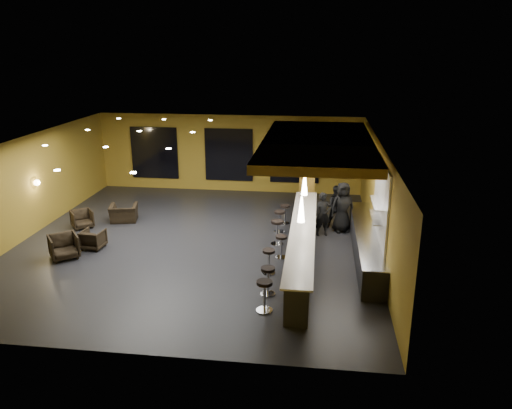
# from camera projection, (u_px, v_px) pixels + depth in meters

# --- Properties ---
(floor) EXTENTS (12.00, 13.00, 0.10)m
(floor) POSITION_uv_depth(u_px,v_px,m) (197.00, 244.00, 17.15)
(floor) COLOR black
(floor) RESTS_ON ground
(ceiling) EXTENTS (12.00, 13.00, 0.10)m
(ceiling) POSITION_uv_depth(u_px,v_px,m) (192.00, 140.00, 16.05)
(ceiling) COLOR black
(wall_back) EXTENTS (12.00, 0.10, 3.50)m
(wall_back) POSITION_uv_depth(u_px,v_px,m) (229.00, 153.00, 22.78)
(wall_back) COLOR olive
(wall_back) RESTS_ON floor
(wall_front) EXTENTS (12.00, 0.10, 3.50)m
(wall_front) POSITION_uv_depth(u_px,v_px,m) (119.00, 283.00, 10.41)
(wall_front) COLOR olive
(wall_front) RESTS_ON floor
(wall_left) EXTENTS (0.10, 13.00, 3.50)m
(wall_left) POSITION_uv_depth(u_px,v_px,m) (25.00, 188.00, 17.32)
(wall_left) COLOR olive
(wall_left) RESTS_ON floor
(wall_right) EXTENTS (0.10, 13.00, 3.50)m
(wall_right) POSITION_uv_depth(u_px,v_px,m) (380.00, 201.00, 15.87)
(wall_right) COLOR olive
(wall_right) RESTS_ON floor
(wood_soffit) EXTENTS (3.60, 8.00, 0.28)m
(wood_soffit) POSITION_uv_depth(u_px,v_px,m) (317.00, 143.00, 16.57)
(wood_soffit) COLOR olive
(wood_soffit) RESTS_ON ceiling
(window_left) EXTENTS (2.20, 0.06, 2.40)m
(window_left) POSITION_uv_depth(u_px,v_px,m) (155.00, 153.00, 23.11)
(window_left) COLOR black
(window_left) RESTS_ON wall_back
(window_center) EXTENTS (2.20, 0.06, 2.40)m
(window_center) POSITION_uv_depth(u_px,v_px,m) (229.00, 155.00, 22.69)
(window_center) COLOR black
(window_center) RESTS_ON wall_back
(window_right) EXTENTS (2.20, 0.06, 2.40)m
(window_right) POSITION_uv_depth(u_px,v_px,m) (295.00, 157.00, 22.34)
(window_right) COLOR black
(window_right) RESTS_ON wall_back
(tile_backsplash) EXTENTS (0.06, 3.20, 2.40)m
(tile_backsplash) POSITION_uv_depth(u_px,v_px,m) (381.00, 203.00, 14.86)
(tile_backsplash) COLOR white
(tile_backsplash) RESTS_ON wall_right
(bar_counter) EXTENTS (0.60, 8.00, 1.00)m
(bar_counter) POSITION_uv_depth(u_px,v_px,m) (302.00, 245.00, 15.60)
(bar_counter) COLOR black
(bar_counter) RESTS_ON floor
(bar_top) EXTENTS (0.78, 8.10, 0.05)m
(bar_top) POSITION_uv_depth(u_px,v_px,m) (303.00, 230.00, 15.44)
(bar_top) COLOR silver
(bar_top) RESTS_ON bar_counter
(prep_counter) EXTENTS (0.70, 6.00, 0.86)m
(prep_counter) POSITION_uv_depth(u_px,v_px,m) (366.00, 244.00, 15.85)
(prep_counter) COLOR black
(prep_counter) RESTS_ON floor
(prep_top) EXTENTS (0.72, 6.00, 0.03)m
(prep_top) POSITION_uv_depth(u_px,v_px,m) (367.00, 231.00, 15.72)
(prep_top) COLOR silver
(prep_top) RESTS_ON prep_counter
(wall_shelf_lower) EXTENTS (0.30, 1.50, 0.03)m
(wall_shelf_lower) POSITION_uv_depth(u_px,v_px,m) (376.00, 217.00, 14.81)
(wall_shelf_lower) COLOR silver
(wall_shelf_lower) RESTS_ON wall_right
(wall_shelf_upper) EXTENTS (0.30, 1.50, 0.03)m
(wall_shelf_upper) POSITION_uv_depth(u_px,v_px,m) (377.00, 203.00, 14.68)
(wall_shelf_upper) COLOR silver
(wall_shelf_upper) RESTS_ON wall_right
(column) EXTENTS (0.60, 0.60, 3.50)m
(column) POSITION_uv_depth(u_px,v_px,m) (308.00, 171.00, 19.56)
(column) COLOR brown
(column) RESTS_ON floor
(wall_sconce) EXTENTS (0.22, 0.22, 0.22)m
(wall_sconce) POSITION_uv_depth(u_px,v_px,m) (37.00, 183.00, 17.76)
(wall_sconce) COLOR #FFE5B2
(wall_sconce) RESTS_ON wall_left
(pendant_0) EXTENTS (0.20, 0.20, 0.70)m
(pendant_0) POSITION_uv_depth(u_px,v_px,m) (301.00, 209.00, 13.14)
(pendant_0) COLOR white
(pendant_0) RESTS_ON wood_soffit
(pendant_1) EXTENTS (0.20, 0.20, 0.70)m
(pendant_1) POSITION_uv_depth(u_px,v_px,m) (305.00, 184.00, 15.51)
(pendant_1) COLOR white
(pendant_1) RESTS_ON wood_soffit
(pendant_2) EXTENTS (0.20, 0.20, 0.70)m
(pendant_2) POSITION_uv_depth(u_px,v_px,m) (307.00, 166.00, 17.87)
(pendant_2) COLOR white
(pendant_2) RESTS_ON wood_soffit
(staff_a) EXTENTS (0.66, 0.53, 1.57)m
(staff_a) POSITION_uv_depth(u_px,v_px,m) (323.00, 214.00, 17.58)
(staff_a) COLOR black
(staff_a) RESTS_ON floor
(staff_b) EXTENTS (0.85, 0.69, 1.63)m
(staff_b) POSITION_uv_depth(u_px,v_px,m) (337.00, 207.00, 18.23)
(staff_b) COLOR black
(staff_b) RESTS_ON floor
(staff_c) EXTENTS (1.03, 0.82, 1.84)m
(staff_c) POSITION_uv_depth(u_px,v_px,m) (343.00, 207.00, 17.91)
(staff_c) COLOR black
(staff_c) RESTS_ON floor
(armchair_a) EXTENTS (1.18, 1.18, 0.77)m
(armchair_a) POSITION_uv_depth(u_px,v_px,m) (64.00, 247.00, 15.80)
(armchair_a) COLOR black
(armchair_a) RESTS_ON floor
(armchair_b) EXTENTS (0.74, 0.76, 0.64)m
(armchair_b) POSITION_uv_depth(u_px,v_px,m) (93.00, 239.00, 16.58)
(armchair_b) COLOR black
(armchair_b) RESTS_ON floor
(armchair_c) EXTENTS (1.02, 1.02, 0.67)m
(armchair_c) POSITION_uv_depth(u_px,v_px,m) (82.00, 219.00, 18.45)
(armchair_c) COLOR black
(armchair_c) RESTS_ON floor
(armchair_d) EXTENTS (1.19, 1.09, 0.66)m
(armchair_d) POSITION_uv_depth(u_px,v_px,m) (124.00, 213.00, 19.10)
(armchair_d) COLOR black
(armchair_d) RESTS_ON floor
(bar_stool_0) EXTENTS (0.43, 0.43, 0.84)m
(bar_stool_0) POSITION_uv_depth(u_px,v_px,m) (264.00, 292.00, 12.59)
(bar_stool_0) COLOR silver
(bar_stool_0) RESTS_ON floor
(bar_stool_1) EXTENTS (0.41, 0.41, 0.80)m
(bar_stool_1) POSITION_uv_depth(u_px,v_px,m) (268.00, 277.00, 13.43)
(bar_stool_1) COLOR silver
(bar_stool_1) RESTS_ON floor
(bar_stool_2) EXTENTS (0.39, 0.39, 0.77)m
(bar_stool_2) POSITION_uv_depth(u_px,v_px,m) (269.00, 258.00, 14.67)
(bar_stool_2) COLOR silver
(bar_stool_2) RESTS_ON floor
(bar_stool_3) EXTENTS (0.38, 0.38, 0.76)m
(bar_stool_3) POSITION_uv_depth(u_px,v_px,m) (281.00, 244.00, 15.77)
(bar_stool_3) COLOR silver
(bar_stool_3) RESTS_ON floor
(bar_stool_4) EXTENTS (0.43, 0.43, 0.86)m
(bar_stool_4) POSITION_uv_depth(u_px,v_px,m) (277.00, 229.00, 16.82)
(bar_stool_4) COLOR silver
(bar_stool_4) RESTS_ON floor
(bar_stool_5) EXTENTS (0.41, 0.41, 0.80)m
(bar_stool_5) POSITION_uv_depth(u_px,v_px,m) (279.00, 219.00, 17.95)
(bar_stool_5) COLOR silver
(bar_stool_5) RESTS_ON floor
(bar_stool_6) EXTENTS (0.38, 0.38, 0.74)m
(bar_stool_6) POSITION_uv_depth(u_px,v_px,m) (285.00, 212.00, 18.79)
(bar_stool_6) COLOR silver
(bar_stool_6) RESTS_ON floor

